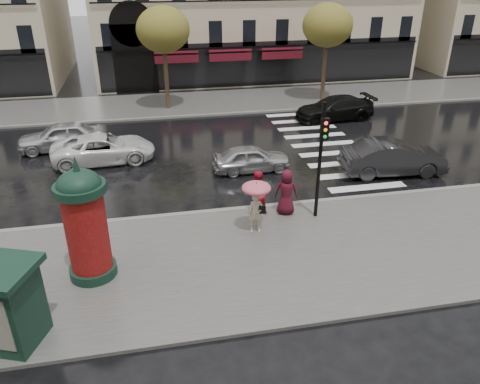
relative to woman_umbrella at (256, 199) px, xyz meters
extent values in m
plane|color=black|center=(-0.17, -1.11, -1.46)|extent=(160.00, 160.00, 0.00)
cube|color=#474744|center=(-0.17, -1.61, -1.40)|extent=(90.00, 7.00, 0.12)
cube|color=#474744|center=(-0.17, 17.89, -1.40)|extent=(90.00, 6.00, 0.12)
cube|color=slate|center=(-0.17, 1.89, -1.39)|extent=(90.00, 0.25, 0.14)
cube|color=slate|center=(-0.17, 14.89, -1.39)|extent=(90.00, 0.25, 0.14)
cube|color=silver|center=(5.83, 8.49, -1.46)|extent=(3.60, 11.75, 0.01)
cylinder|color=#38281C|center=(-2.17, 16.89, 1.14)|extent=(0.28, 0.28, 5.20)
ellipsoid|color=#505E1D|center=(-2.17, 16.89, 3.74)|extent=(3.40, 3.40, 2.89)
cylinder|color=#38281C|center=(8.83, 16.89, 1.14)|extent=(0.28, 0.28, 5.20)
ellipsoid|color=#505E1D|center=(8.83, 16.89, 3.74)|extent=(3.40, 3.40, 2.89)
imported|color=#C0B99E|center=(0.00, 0.00, -0.58)|extent=(0.58, 0.41, 1.53)
cylinder|color=black|center=(0.00, 0.00, -0.07)|extent=(0.02, 0.02, 0.97)
ellipsoid|color=#D62872|center=(0.00, 0.00, 0.44)|extent=(1.06, 1.06, 0.37)
cone|color=black|center=(0.00, 0.00, 0.65)|extent=(0.04, 0.04, 0.08)
cube|color=black|center=(0.22, -0.06, -0.43)|extent=(0.22, 0.10, 0.29)
imported|color=red|center=(0.33, 1.29, -0.42)|extent=(1.07, 0.94, 1.84)
imported|color=#470E1C|center=(1.48, 1.14, -0.42)|extent=(1.03, 0.82, 1.85)
cylinder|color=black|center=(-5.70, -1.55, -1.19)|extent=(1.48, 1.48, 0.32)
cylinder|color=maroon|center=(-5.70, -1.55, 0.30)|extent=(1.27, 1.27, 2.65)
cylinder|color=black|center=(-5.70, -1.55, 1.72)|extent=(1.52, 1.52, 0.26)
ellipsoid|color=black|center=(-5.70, -1.55, 1.83)|extent=(1.31, 1.31, 0.92)
cone|color=black|center=(-5.70, -1.55, 2.52)|extent=(0.21, 0.21, 0.48)
cylinder|color=black|center=(2.58, 0.69, 0.94)|extent=(0.14, 0.14, 4.58)
cube|color=black|center=(2.56, 0.43, 2.32)|extent=(0.30, 0.22, 0.80)
cube|color=black|center=(-7.63, -4.11, -0.27)|extent=(2.01, 1.83, 2.15)
imported|color=silver|center=(1.12, 5.74, -0.83)|extent=(3.73, 1.53, 1.27)
imported|color=black|center=(7.59, 4.08, -0.66)|extent=(5.02, 2.09, 1.61)
imported|color=white|center=(-5.90, 8.31, -0.76)|extent=(5.22, 2.76, 1.40)
imported|color=black|center=(8.04, 12.58, -0.74)|extent=(5.16, 2.39, 1.46)
imported|color=silver|center=(-8.25, 10.49, -0.72)|extent=(4.52, 2.17, 1.49)
camera|label=1|loc=(-3.52, -14.51, 7.73)|focal=35.00mm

